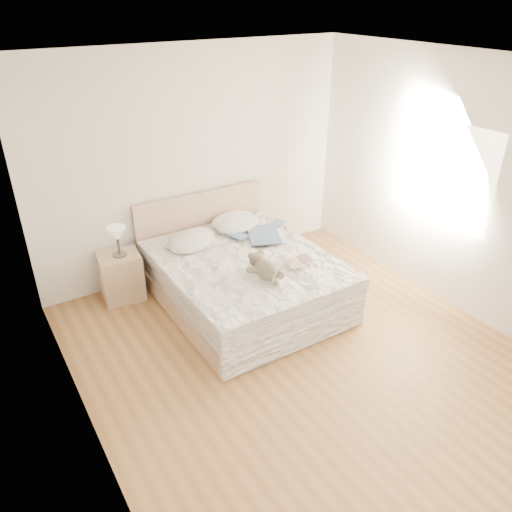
% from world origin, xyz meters
% --- Properties ---
extents(floor, '(4.00, 4.50, 0.00)m').
position_xyz_m(floor, '(0.00, 0.00, 0.00)').
color(floor, brown).
rests_on(floor, ground).
extents(ceiling, '(4.00, 4.50, 0.00)m').
position_xyz_m(ceiling, '(0.00, 0.00, 2.70)').
color(ceiling, white).
rests_on(ceiling, ground).
extents(wall_back, '(4.00, 0.02, 2.70)m').
position_xyz_m(wall_back, '(0.00, 2.25, 1.35)').
color(wall_back, silver).
rests_on(wall_back, ground).
extents(wall_left, '(0.02, 4.50, 2.70)m').
position_xyz_m(wall_left, '(-2.00, 0.00, 1.35)').
color(wall_left, silver).
rests_on(wall_left, ground).
extents(wall_right, '(0.02, 4.50, 2.70)m').
position_xyz_m(wall_right, '(2.00, 0.00, 1.35)').
color(wall_right, silver).
rests_on(wall_right, ground).
extents(window, '(0.02, 1.30, 1.10)m').
position_xyz_m(window, '(1.99, 0.30, 1.45)').
color(window, white).
rests_on(window, wall_right).
extents(bed, '(1.72, 2.14, 1.00)m').
position_xyz_m(bed, '(0.00, 1.19, 0.31)').
color(bed, tan).
rests_on(bed, floor).
extents(nightstand, '(0.49, 0.45, 0.56)m').
position_xyz_m(nightstand, '(-1.13, 1.98, 0.28)').
color(nightstand, tan).
rests_on(nightstand, floor).
extents(table_lamp, '(0.25, 0.25, 0.34)m').
position_xyz_m(table_lamp, '(-1.12, 1.96, 0.81)').
color(table_lamp, '#504A44').
rests_on(table_lamp, nightstand).
extents(pillow_left, '(0.77, 0.68, 0.19)m').
position_xyz_m(pillow_left, '(-0.35, 1.73, 0.64)').
color(pillow_left, silver).
rests_on(pillow_left, bed).
extents(pillow_middle, '(0.67, 0.52, 0.18)m').
position_xyz_m(pillow_middle, '(0.34, 1.96, 0.64)').
color(pillow_middle, white).
rests_on(pillow_middle, bed).
extents(pillow_right, '(0.72, 0.58, 0.19)m').
position_xyz_m(pillow_right, '(0.34, 1.85, 0.64)').
color(pillow_right, white).
rests_on(pillow_right, bed).
extents(blouse, '(0.75, 0.76, 0.02)m').
position_xyz_m(blouse, '(0.45, 1.44, 0.63)').
color(blouse, '#3A5072').
rests_on(blouse, bed).
extents(photo_book, '(0.36, 0.25, 0.03)m').
position_xyz_m(photo_book, '(-0.47, 1.68, 0.63)').
color(photo_book, white).
rests_on(photo_book, bed).
extents(childrens_book, '(0.36, 0.27, 0.02)m').
position_xyz_m(childrens_book, '(0.41, 0.68, 0.63)').
color(childrens_book, beige).
rests_on(childrens_book, bed).
extents(teddy_bear, '(0.31, 0.41, 0.20)m').
position_xyz_m(teddy_bear, '(-0.05, 0.61, 0.65)').
color(teddy_bear, '#695F4E').
rests_on(teddy_bear, bed).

